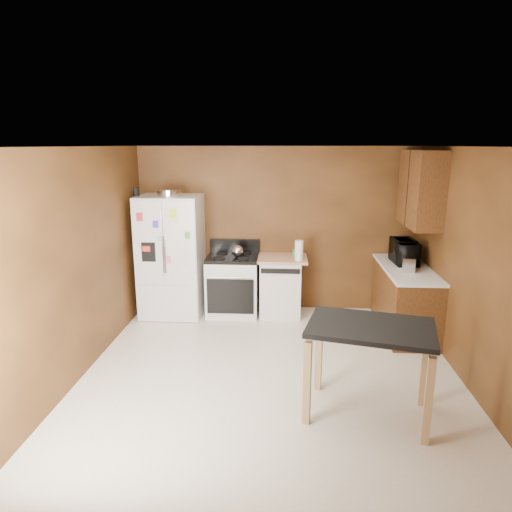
# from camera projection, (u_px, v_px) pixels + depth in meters

# --- Properties ---
(floor) EXTENTS (4.50, 4.50, 0.00)m
(floor) POSITION_uv_depth(u_px,v_px,m) (270.00, 376.00, 5.11)
(floor) COLOR white
(floor) RESTS_ON ground
(ceiling) EXTENTS (4.50, 4.50, 0.00)m
(ceiling) POSITION_uv_depth(u_px,v_px,m) (272.00, 147.00, 4.51)
(ceiling) COLOR white
(ceiling) RESTS_ON ground
(wall_back) EXTENTS (4.20, 0.00, 4.20)m
(wall_back) POSITION_uv_depth(u_px,v_px,m) (276.00, 230.00, 6.99)
(wall_back) COLOR brown
(wall_back) RESTS_ON ground
(wall_front) EXTENTS (4.20, 0.00, 4.20)m
(wall_front) POSITION_uv_depth(u_px,v_px,m) (259.00, 371.00, 2.63)
(wall_front) COLOR brown
(wall_front) RESTS_ON ground
(wall_left) EXTENTS (0.00, 4.50, 4.50)m
(wall_left) POSITION_uv_depth(u_px,v_px,m) (78.00, 265.00, 4.94)
(wall_left) COLOR brown
(wall_left) RESTS_ON ground
(wall_right) EXTENTS (0.00, 4.50, 4.50)m
(wall_right) POSITION_uv_depth(u_px,v_px,m) (476.00, 272.00, 4.68)
(wall_right) COLOR brown
(wall_right) RESTS_ON ground
(roasting_pan) EXTENTS (0.36, 0.36, 0.09)m
(roasting_pan) POSITION_uv_depth(u_px,v_px,m) (169.00, 193.00, 6.55)
(roasting_pan) COLOR silver
(roasting_pan) RESTS_ON refrigerator
(pen_cup) EXTENTS (0.08, 0.08, 0.12)m
(pen_cup) POSITION_uv_depth(u_px,v_px,m) (136.00, 192.00, 6.52)
(pen_cup) COLOR black
(pen_cup) RESTS_ON refrigerator
(kettle) EXTENTS (0.18, 0.18, 0.18)m
(kettle) POSITION_uv_depth(u_px,v_px,m) (238.00, 251.00, 6.74)
(kettle) COLOR silver
(kettle) RESTS_ON gas_range
(paper_towel) EXTENTS (0.14, 0.14, 0.28)m
(paper_towel) POSITION_uv_depth(u_px,v_px,m) (299.00, 250.00, 6.59)
(paper_towel) COLOR white
(paper_towel) RESTS_ON dishwasher
(green_canister) EXTENTS (0.12, 0.12, 0.11)m
(green_canister) POSITION_uv_depth(u_px,v_px,m) (296.00, 253.00, 6.80)
(green_canister) COLOR #3DA05F
(green_canister) RESTS_ON dishwasher
(toaster) EXTENTS (0.21, 0.28, 0.19)m
(toaster) POSITION_uv_depth(u_px,v_px,m) (408.00, 264.00, 6.00)
(toaster) COLOR silver
(toaster) RESTS_ON right_cabinets
(microwave) EXTENTS (0.40, 0.56, 0.30)m
(microwave) POSITION_uv_depth(u_px,v_px,m) (404.00, 253.00, 6.37)
(microwave) COLOR black
(microwave) RESTS_ON right_cabinets
(refrigerator) EXTENTS (0.90, 0.80, 1.80)m
(refrigerator) POSITION_uv_depth(u_px,v_px,m) (171.00, 256.00, 6.80)
(refrigerator) COLOR white
(refrigerator) RESTS_ON ground
(gas_range) EXTENTS (0.76, 0.68, 1.10)m
(gas_range) POSITION_uv_depth(u_px,v_px,m) (233.00, 284.00, 6.90)
(gas_range) COLOR white
(gas_range) RESTS_ON ground
(dishwasher) EXTENTS (0.78, 0.63, 0.89)m
(dishwasher) POSITION_uv_depth(u_px,v_px,m) (280.00, 285.00, 6.88)
(dishwasher) COLOR white
(dishwasher) RESTS_ON ground
(right_cabinets) EXTENTS (0.63, 1.58, 2.45)m
(right_cabinets) POSITION_uv_depth(u_px,v_px,m) (409.00, 266.00, 6.21)
(right_cabinets) COLOR brown
(right_cabinets) RESTS_ON ground
(island) EXTENTS (1.28, 1.00, 0.91)m
(island) POSITION_uv_depth(u_px,v_px,m) (370.00, 340.00, 4.22)
(island) COLOR black
(island) RESTS_ON ground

